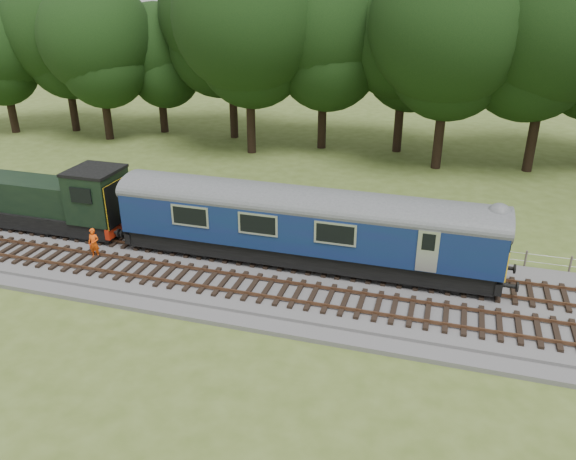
% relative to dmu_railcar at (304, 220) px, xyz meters
% --- Properties ---
extents(ground, '(120.00, 120.00, 0.00)m').
position_rel_dmu_railcar_xyz_m(ground, '(-3.67, -1.40, -2.61)').
color(ground, '#4B5C22').
rests_on(ground, ground).
extents(ballast, '(70.00, 7.00, 0.35)m').
position_rel_dmu_railcar_xyz_m(ballast, '(-3.67, -1.40, -2.43)').
color(ballast, '#4C4C4F').
rests_on(ballast, ground).
extents(track_north, '(67.20, 2.40, 0.21)m').
position_rel_dmu_railcar_xyz_m(track_north, '(-3.67, -0.00, -2.19)').
color(track_north, black).
rests_on(track_north, ballast).
extents(track_south, '(67.20, 2.40, 0.21)m').
position_rel_dmu_railcar_xyz_m(track_south, '(-3.67, -3.00, -2.19)').
color(track_south, black).
rests_on(track_south, ballast).
extents(fence, '(64.00, 0.12, 1.00)m').
position_rel_dmu_railcar_xyz_m(fence, '(-3.67, 3.10, -2.61)').
color(fence, '#6B6054').
rests_on(fence, ground).
extents(tree_line, '(70.00, 8.00, 18.00)m').
position_rel_dmu_railcar_xyz_m(tree_line, '(-3.67, 20.60, -2.61)').
color(tree_line, black).
rests_on(tree_line, ground).
extents(dmu_railcar, '(18.05, 2.86, 3.88)m').
position_rel_dmu_railcar_xyz_m(dmu_railcar, '(0.00, 0.00, 0.00)').
color(dmu_railcar, black).
rests_on(dmu_railcar, ground).
extents(shunter_loco, '(8.91, 2.60, 3.38)m').
position_rel_dmu_railcar_xyz_m(shunter_loco, '(-13.93, 0.00, -0.63)').
color(shunter_loco, black).
rests_on(shunter_loco, ground).
extents(worker, '(0.60, 0.43, 1.55)m').
position_rel_dmu_railcar_xyz_m(worker, '(-10.04, -2.39, -1.48)').
color(worker, '#FF4F0D').
rests_on(worker, ballast).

